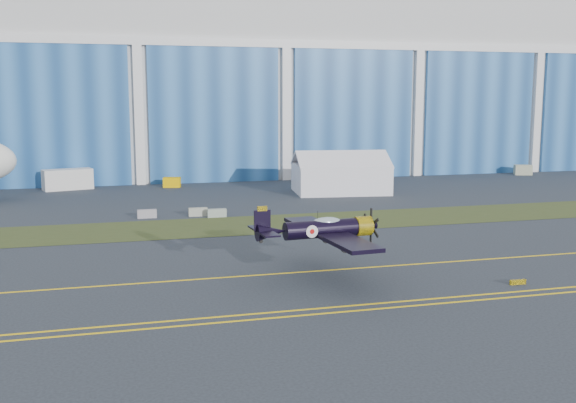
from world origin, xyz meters
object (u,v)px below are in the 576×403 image
object	(u,v)px
shipping_container	(68,179)
warbird	(321,229)
tug	(172,182)
tent	(341,171)

from	to	relation	value
shipping_container	warbird	bearing A→B (deg)	-85.47
shipping_container	tug	bearing A→B (deg)	-20.88
tent	tug	xyz separation A→B (m)	(-21.33, 11.33, -2.15)
warbird	shipping_container	bearing A→B (deg)	105.41
warbird	shipping_container	xyz separation A→B (m)	(-19.69, 53.21, -2.10)
tent	tug	world-z (taller)	tent
warbird	shipping_container	size ratio (longest dim) A/B	2.02
warbird	tent	distance (m)	43.59
tent	shipping_container	world-z (taller)	tent
shipping_container	tug	xyz separation A→B (m)	(14.17, -1.26, -0.72)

